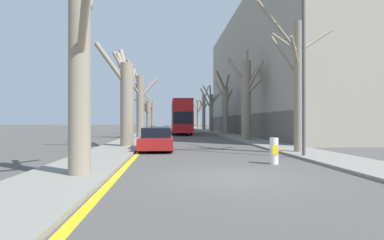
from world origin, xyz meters
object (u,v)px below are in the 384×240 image
(traffic_bollard, at_px, (274,151))
(street_tree_left_0, at_px, (81,69))
(street_tree_left_2, at_px, (139,102))
(street_tree_right_2, at_px, (225,107))
(street_tree_right_4, at_px, (204,111))
(street_tree_right_1, at_px, (247,95))
(street_tree_left_3, at_px, (147,114))
(street_tree_left_1, at_px, (126,96))
(lamp_post, at_px, (302,63))
(double_decker_bus, at_px, (181,115))
(street_tree_left_4, at_px, (152,113))
(parked_car_0, at_px, (156,140))
(street_tree_right_3, at_px, (211,110))
(street_tree_right_5, at_px, (198,113))
(parked_car_1, at_px, (159,135))
(street_tree_right_0, at_px, (297,79))

(traffic_bollard, bearing_deg, street_tree_left_0, -160.44)
(street_tree_left_2, relative_size, street_tree_right_2, 1.03)
(street_tree_right_2, distance_m, street_tree_right_4, 20.58)
(street_tree_right_1, height_order, street_tree_right_4, street_tree_right_4)
(street_tree_left_3, bearing_deg, street_tree_left_1, -89.75)
(lamp_post, relative_size, traffic_bollard, 7.56)
(street_tree_left_2, distance_m, street_tree_left_3, 10.81)
(double_decker_bus, bearing_deg, street_tree_left_0, -98.01)
(street_tree_left_4, distance_m, parked_car_0, 34.23)
(street_tree_right_2, bearing_deg, double_decker_bus, 142.86)
(street_tree_left_2, bearing_deg, street_tree_left_0, -89.24)
(street_tree_left_3, bearing_deg, street_tree_right_1, -56.55)
(double_decker_bus, xyz_separation_m, parked_car_0, (-2.43, -22.53, -1.88))
(street_tree_right_3, bearing_deg, lamp_post, -90.87)
(street_tree_left_0, height_order, street_tree_right_5, street_tree_right_5)
(street_tree_left_3, distance_m, traffic_bollard, 30.44)
(street_tree_right_2, xyz_separation_m, street_tree_right_3, (-0.21, 10.72, 0.08))
(street_tree_left_3, height_order, street_tree_right_2, street_tree_right_2)
(street_tree_left_1, bearing_deg, double_decker_bus, 77.41)
(street_tree_left_4, xyz_separation_m, street_tree_right_5, (9.62, 15.89, 0.55))
(street_tree_right_1, height_order, street_tree_right_2, street_tree_right_1)
(street_tree_right_4, bearing_deg, street_tree_right_2, -89.58)
(street_tree_right_4, bearing_deg, parked_car_1, -102.78)
(street_tree_left_2, relative_size, street_tree_right_0, 1.06)
(street_tree_right_4, relative_size, street_tree_right_5, 1.21)
(double_decker_bus, xyz_separation_m, lamp_post, (4.50, -26.70, 1.92))
(parked_car_0, bearing_deg, street_tree_right_2, 67.60)
(street_tree_right_1, bearing_deg, street_tree_right_2, 90.15)
(street_tree_left_0, xyz_separation_m, street_tree_left_4, (-0.20, 42.54, -0.12))
(street_tree_left_1, relative_size, street_tree_right_4, 0.81)
(street_tree_right_4, xyz_separation_m, traffic_bollard, (-2.58, -45.18, -3.21))
(traffic_bollard, bearing_deg, lamp_post, 42.82)
(street_tree_right_3, bearing_deg, street_tree_right_1, -89.34)
(street_tree_left_3, relative_size, parked_car_0, 1.57)
(street_tree_left_0, xyz_separation_m, traffic_bollard, (6.85, 2.44, -2.78))
(street_tree_left_2, bearing_deg, street_tree_right_5, 75.41)
(parked_car_0, bearing_deg, double_decker_bus, 83.84)
(street_tree_right_4, distance_m, lamp_post, 43.32)
(street_tree_right_0, xyz_separation_m, street_tree_right_2, (0.16, 20.93, -0.47))
(street_tree_right_1, distance_m, street_tree_right_3, 20.78)
(street_tree_left_0, distance_m, street_tree_left_2, 21.17)
(street_tree_left_1, distance_m, street_tree_left_4, 31.86)
(lamp_post, bearing_deg, parked_car_1, 124.10)
(street_tree_right_3, relative_size, parked_car_0, 1.80)
(street_tree_left_4, distance_m, street_tree_right_2, 18.34)
(street_tree_right_5, height_order, traffic_bollard, street_tree_right_5)
(street_tree_right_1, relative_size, parked_car_0, 2.03)
(street_tree_left_3, relative_size, street_tree_right_5, 0.92)
(street_tree_left_1, bearing_deg, traffic_bollard, -49.55)
(street_tree_right_5, bearing_deg, double_decker_bus, -100.45)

